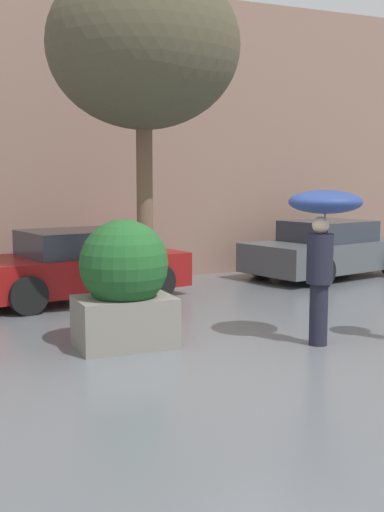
% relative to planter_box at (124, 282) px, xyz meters
% --- Properties ---
extents(ground_plane, '(40.00, 40.00, 0.00)m').
position_rel_planter_box_xyz_m(ground_plane, '(0.76, -1.07, -0.83)').
color(ground_plane, slate).
extents(building_facade, '(18.00, 0.30, 6.00)m').
position_rel_planter_box_xyz_m(building_facade, '(0.76, 5.43, 2.17)').
color(building_facade, '#8C6B5B').
rests_on(building_facade, ground).
extents(planter_box, '(1.22, 1.13, 1.63)m').
position_rel_planter_box_xyz_m(planter_box, '(0.00, 0.00, 0.00)').
color(planter_box, gray).
rests_on(planter_box, ground).
extents(person_adult, '(0.94, 0.94, 1.99)m').
position_rel_planter_box_xyz_m(person_adult, '(2.40, -0.84, 0.71)').
color(person_adult, '#1E1E2D').
rests_on(person_adult, ground).
extents(parked_car_near, '(4.13, 2.52, 1.23)m').
position_rel_planter_box_xyz_m(parked_car_near, '(0.16, 3.52, -0.25)').
color(parked_car_near, maroon).
rests_on(parked_car_near, ground).
extents(parked_car_far, '(4.07, 2.63, 1.23)m').
position_rel_planter_box_xyz_m(parked_car_far, '(5.82, 3.95, -0.25)').
color(parked_car_far, '#4C5156').
rests_on(parked_car_far, ground).
extents(street_tree, '(2.87, 2.87, 5.30)m').
position_rel_planter_box_xyz_m(street_tree, '(0.82, 1.59, 3.23)').
color(street_tree, brown).
rests_on(street_tree, ground).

